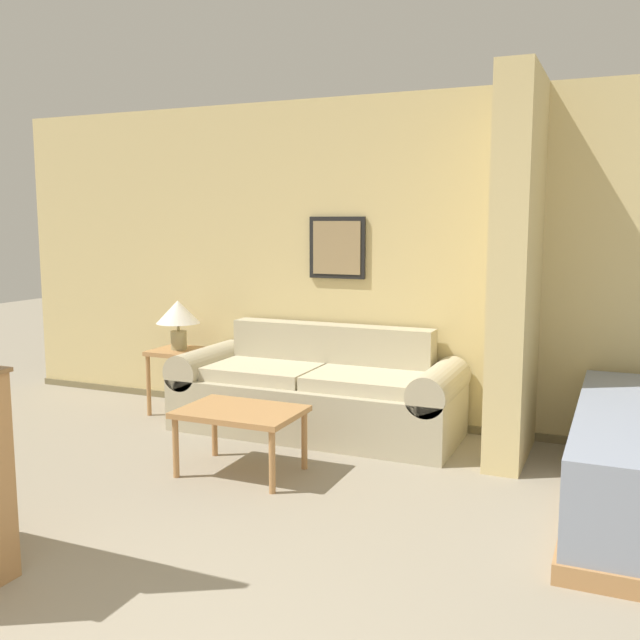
# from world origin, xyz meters

# --- Properties ---
(wall_back) EXTENTS (7.79, 0.16, 2.60)m
(wall_back) POSITION_xyz_m (-0.00, 3.96, 1.29)
(wall_back) COLOR #DBC484
(wall_back) RESTS_ON ground_plane
(wall_partition_pillar) EXTENTS (0.24, 0.88, 2.60)m
(wall_partition_pillar) POSITION_xyz_m (0.75, 3.46, 1.30)
(wall_partition_pillar) COLOR #DBC484
(wall_partition_pillar) RESTS_ON ground_plane
(couch) EXTENTS (2.23, 0.84, 0.81)m
(couch) POSITION_xyz_m (-0.72, 3.47, 0.30)
(couch) COLOR #B7AD8E
(couch) RESTS_ON ground_plane
(coffee_table) EXTENTS (0.77, 0.55, 0.43)m
(coffee_table) POSITION_xyz_m (-0.81, 2.42, 0.38)
(coffee_table) COLOR #B27F4C
(coffee_table) RESTS_ON ground_plane
(side_table) EXTENTS (0.43, 0.43, 0.55)m
(side_table) POSITION_xyz_m (-2.02, 3.52, 0.45)
(side_table) COLOR #B27F4C
(side_table) RESTS_ON ground_plane
(table_lamp) EXTENTS (0.37, 0.37, 0.42)m
(table_lamp) POSITION_xyz_m (-2.02, 3.52, 0.85)
(table_lamp) COLOR tan
(table_lamp) RESTS_ON side_table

